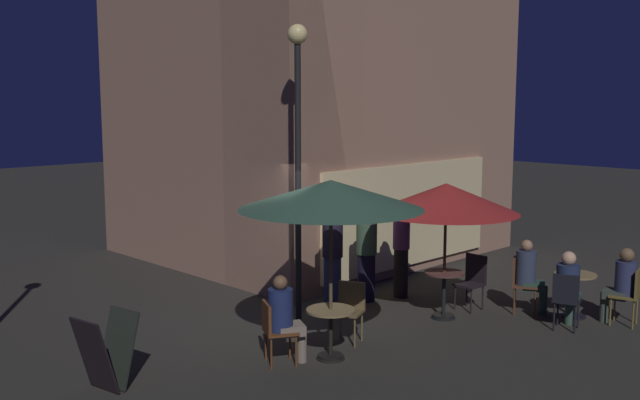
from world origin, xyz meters
TOP-DOWN VIEW (x-y plane):
  - ground_plane at (0.00, 0.00)m, footprint 60.00×60.00m
  - cafe_building at (3.24, 3.07)m, footprint 7.34×6.73m
  - street_lamp_near_corner at (0.26, 0.17)m, footprint 0.32×0.32m
  - menu_sandwich_board at (-3.37, -0.19)m, footprint 0.74×0.65m
  - cafe_table_0 at (2.12, -1.37)m, footprint 0.66×0.66m
  - cafe_table_1 at (-0.59, -1.40)m, footprint 0.69×0.69m
  - cafe_table_2 at (3.72, -2.87)m, footprint 0.69×0.69m
  - patio_umbrella_0 at (2.12, -1.37)m, footprint 2.39×2.39m
  - patio_umbrella_1 at (-0.59, -1.40)m, footprint 2.56×2.56m
  - cafe_chair_0 at (2.92, -1.40)m, footprint 0.44×0.44m
  - cafe_chair_1 at (0.15, -1.07)m, footprint 0.56×0.56m
  - cafe_chair_2 at (-1.31, -1.03)m, footprint 0.58×0.58m
  - cafe_chair_3 at (2.92, -3.12)m, footprint 0.49×0.49m
  - cafe_chair_4 at (3.92, -3.73)m, footprint 0.51×0.51m
  - cafe_chair_5 at (3.30, -2.09)m, footprint 0.57×0.57m
  - patron_seated_0 at (-1.18, -1.09)m, footprint 0.54×0.47m
  - patron_seated_1 at (3.05, -3.08)m, footprint 0.54×0.45m
  - patron_seated_2 at (3.89, -3.58)m, footprint 0.40×0.53m
  - patron_seated_3 at (3.37, -2.22)m, footprint 0.47×0.53m
  - patron_standing_4 at (1.98, 0.23)m, footprint 0.37×0.37m
  - patron_standing_5 at (1.01, 0.13)m, footprint 0.35×0.35m
  - patron_standing_6 at (2.63, -0.04)m, footprint 0.31×0.31m

SIDE VIEW (x-z plane):
  - ground_plane at x=0.00m, z-range 0.00..0.00m
  - menu_sandwich_board at x=-3.37m, z-range 0.02..0.98m
  - cafe_table_1 at x=-0.59m, z-range 0.15..0.87m
  - cafe_table_2 at x=3.72m, z-range 0.15..0.90m
  - cafe_chair_2 at x=-1.31m, z-range 0.10..0.98m
  - cafe_table_0 at x=2.12m, z-range 0.15..0.94m
  - cafe_chair_1 at x=0.15m, z-range 0.10..1.00m
  - cafe_chair_0 at x=2.92m, z-range 0.08..1.03m
  - cafe_chair_3 at x=2.92m, z-range 0.10..1.02m
  - cafe_chair_4 at x=3.92m, z-range 0.10..1.04m
  - cafe_chair_5 at x=3.30m, z-range 0.10..1.05m
  - patron_seated_0 at x=-1.18m, z-range 0.08..1.34m
  - patron_seated_3 at x=3.37m, z-range 0.08..1.35m
  - patron_seated_1 at x=3.05m, z-range 0.09..1.35m
  - patron_seated_2 at x=3.89m, z-range 0.08..1.35m
  - patron_standing_4 at x=1.98m, z-range 0.00..1.61m
  - patron_standing_5 at x=1.01m, z-range 0.01..1.77m
  - patron_standing_6 at x=2.63m, z-range 0.02..1.79m
  - patio_umbrella_0 at x=2.12m, z-range 0.88..3.15m
  - patio_umbrella_1 at x=-0.59m, z-range 1.06..3.60m
  - street_lamp_near_corner at x=0.26m, z-range 0.85..5.63m
  - cafe_building at x=3.24m, z-range -0.01..9.04m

